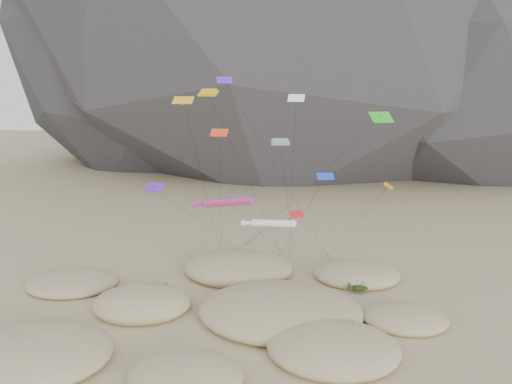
% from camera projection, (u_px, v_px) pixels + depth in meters
% --- Properties ---
extents(ground, '(500.00, 500.00, 0.00)m').
position_uv_depth(ground, '(241.00, 332.00, 50.42)').
color(ground, '#CCB789').
rests_on(ground, ground).
extents(dunes, '(49.42, 35.86, 3.54)m').
position_uv_depth(dunes, '(226.00, 308.00, 54.13)').
color(dunes, '#CCB789').
rests_on(dunes, ground).
extents(dune_grass, '(40.42, 28.44, 1.46)m').
position_uv_depth(dune_grass, '(221.00, 306.00, 54.53)').
color(dune_grass, black).
rests_on(dune_grass, ground).
extents(kite_stakes, '(21.36, 6.12, 0.30)m').
position_uv_depth(kite_stakes, '(259.00, 254.00, 73.69)').
color(kite_stakes, '#3F2D1E').
rests_on(kite_stakes, ground).
extents(rainbow_tube_kite, '(11.26, 14.97, 12.45)m').
position_uv_depth(rainbow_tube_kite, '(225.00, 202.00, 55.96)').
color(rainbow_tube_kite, '#FF1A23').
rests_on(rainbow_tube_kite, ground).
extents(white_tube_kite, '(9.53, 18.85, 10.22)m').
position_uv_depth(white_tube_kite, '(270.00, 223.00, 54.95)').
color(white_tube_kite, white).
rests_on(white_tube_kite, ground).
extents(orange_parafoil, '(10.43, 10.49, 24.17)m').
position_uv_depth(orange_parafoil, '(209.00, 95.00, 63.08)').
color(orange_parafoil, '#E8AB0C').
rests_on(orange_parafoil, ground).
extents(multi_parafoil, '(2.79, 18.12, 18.61)m').
position_uv_depth(multi_parafoil, '(281.00, 144.00, 56.85)').
color(multi_parafoil, orange).
rests_on(multi_parafoil, ground).
extents(delta_kites, '(29.91, 19.92, 25.45)m').
position_uv_depth(delta_kites, '(273.00, 145.00, 58.23)').
color(delta_kites, '#561EB2').
rests_on(delta_kites, ground).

